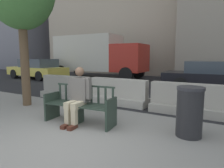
{
  "coord_description": "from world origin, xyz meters",
  "views": [
    {
      "loc": [
        2.53,
        -2.37,
        1.55
      ],
      "look_at": [
        -0.42,
        2.65,
        0.75
      ],
      "focal_mm": 32.0,
      "sensor_mm": 36.0,
      "label": 1
    }
  ],
  "objects": [
    {
      "name": "jersey_barrier_right",
      "position": [
        1.62,
        3.24,
        0.34
      ],
      "size": [
        2.01,
        0.72,
        0.84
      ],
      "color": "#9E998E",
      "rests_on": "ground"
    },
    {
      "name": "trash_bin",
      "position": [
        1.92,
        1.63,
        0.49
      ],
      "size": [
        0.52,
        0.52,
        0.98
      ],
      "color": "#232326",
      "rests_on": "ground"
    },
    {
      "name": "ground_plane",
      "position": [
        0.0,
        0.0,
        0.0
      ],
      "size": [
        200.0,
        200.0,
        0.0
      ],
      "primitive_type": "plane",
      "color": "gray"
    },
    {
      "name": "seated_person",
      "position": [
        -0.42,
        1.12,
        0.69
      ],
      "size": [
        0.59,
        0.75,
        1.31
      ],
      "color": "#66605B",
      "rests_on": "ground"
    },
    {
      "name": "car_taxi_near",
      "position": [
        -9.15,
        7.1,
        0.7
      ],
      "size": [
        4.67,
        2.12,
        1.38
      ],
      "color": "#DBC64C",
      "rests_on": "ground"
    },
    {
      "name": "jersey_barrier_centre",
      "position": [
        -0.56,
        3.28,
        0.34
      ],
      "size": [
        2.01,
        0.7,
        0.84
      ],
      "color": "#ADA89E",
      "rests_on": "ground"
    },
    {
      "name": "street_asphalt",
      "position": [
        0.0,
        8.7,
        0.0
      ],
      "size": [
        120.0,
        12.0,
        0.01
      ],
      "primitive_type": "cube",
      "color": "black",
      "rests_on": "ground"
    },
    {
      "name": "street_bench",
      "position": [
        -0.42,
        1.17,
        0.4
      ],
      "size": [
        1.73,
        0.68,
        0.88
      ],
      "color": "#28382D",
      "rests_on": "ground"
    },
    {
      "name": "jersey_barrier_left",
      "position": [
        -2.7,
        3.12,
        0.34
      ],
      "size": [
        2.03,
        0.77,
        0.84
      ],
      "color": "gray",
      "rests_on": "ground"
    },
    {
      "name": "delivery_truck",
      "position": [
        -5.83,
        9.68,
        1.69
      ],
      "size": [
        6.87,
        2.51,
        3.05
      ],
      "color": "#B2281E",
      "rests_on": "ground"
    },
    {
      "name": "car_sedan_far",
      "position": [
        2.07,
        7.64,
        0.68
      ],
      "size": [
        4.7,
        1.95,
        1.35
      ],
      "color": "black",
      "rests_on": "ground"
    }
  ]
}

